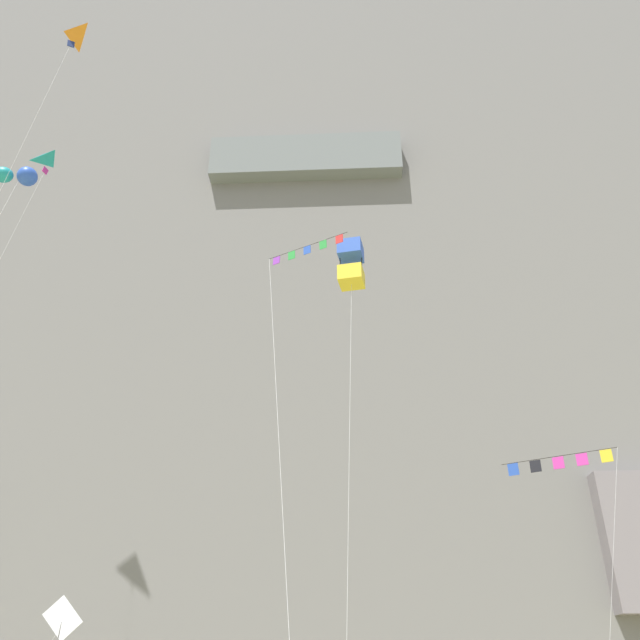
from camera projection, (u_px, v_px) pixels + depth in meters
The scene contains 8 objects.
cliff_face at pixel (315, 278), 67.54m from camera, with size 180.00×29.43×79.71m.
kite_box_mid_center at pixel (351, 265), 27.22m from camera, with size 1.18×4.27×19.58m.
kite_delta_upper_left at pixel (55, 56), 29.85m from camera, with size 3.40×2.05×29.80m.
kite_windsock_low_left at pixel (5, 175), 32.97m from camera, with size 4.69×6.14×26.25m.
kite_banner_near_cliff at pixel (304, 288), 25.01m from camera, with size 3.35×6.39×18.92m.
kite_delta_far_left at pixel (47, 182), 42.37m from camera, with size 2.87×7.05×32.76m.
kite_banner_mid_right at pixel (560, 467), 33.58m from camera, with size 5.24×5.28×13.54m.
kite_diamond_high_left at pixel (61, 621), 33.08m from camera, with size 2.58×2.51×7.15m.
Camera 1 is at (3.36, 2.39, 3.33)m, focal length 36.44 mm.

